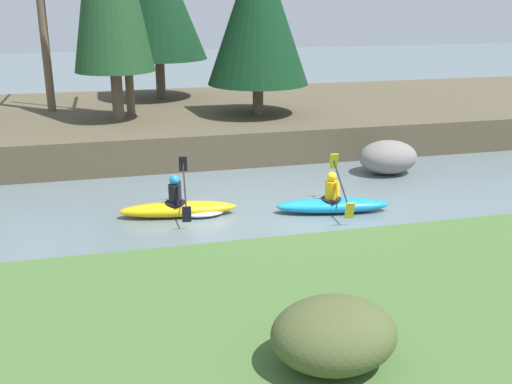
# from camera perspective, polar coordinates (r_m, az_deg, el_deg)

# --- Properties ---
(ground_plane) EXTENTS (90.00, 90.00, 0.00)m
(ground_plane) POSITION_cam_1_polar(r_m,az_deg,el_deg) (13.98, 0.72, -2.42)
(ground_plane) COLOR slate
(riverbank_near) EXTENTS (44.00, 5.84, 0.79)m
(riverbank_near) POSITION_cam_1_polar(r_m,az_deg,el_deg) (8.75, 10.92, -13.37)
(riverbank_near) COLOR #476B33
(riverbank_near) RESTS_ON ground
(riverbank_far) EXTENTS (44.00, 9.49, 1.06)m
(riverbank_far) POSITION_cam_1_polar(r_m,az_deg,el_deg) (22.19, -5.11, 6.75)
(riverbank_far) COLOR brown
(riverbank_far) RESTS_ON ground
(conifer_tree_centre) EXTENTS (3.37, 3.37, 5.78)m
(conifer_tree_centre) POSITION_cam_1_polar(r_m,az_deg,el_deg) (20.27, 0.20, 16.91)
(conifer_tree_centre) COLOR brown
(conifer_tree_centre) RESTS_ON riverbank_far
(bare_tree_upstream) EXTENTS (3.72, 3.68, 6.77)m
(bare_tree_upstream) POSITION_cam_1_polar(r_m,az_deg,el_deg) (22.15, -19.61, 15.49)
(bare_tree_upstream) COLOR brown
(bare_tree_upstream) RESTS_ON riverbank_far
(bare_tree_mid_upstream) EXTENTS (3.69, 3.65, 6.71)m
(bare_tree_mid_upstream) POSITION_cam_1_polar(r_m,az_deg,el_deg) (20.60, -12.29, 15.89)
(bare_tree_mid_upstream) COLOR brown
(bare_tree_mid_upstream) RESTS_ON riverbank_far
(shrub_clump_nearest) EXTENTS (0.85, 0.71, 0.46)m
(shrub_clump_nearest) POSITION_cam_1_polar(r_m,az_deg,el_deg) (7.18, 7.69, -14.99)
(shrub_clump_nearest) COLOR #4C562D
(shrub_clump_nearest) RESTS_ON riverbank_near
(shrub_clump_second) EXTENTS (1.50, 1.25, 0.81)m
(shrub_clump_second) POSITION_cam_1_polar(r_m,az_deg,el_deg) (7.18, 7.43, -13.27)
(shrub_clump_second) COLOR #4C562D
(shrub_clump_second) RESTS_ON riverbank_near
(kayaker_lead) EXTENTS (2.79, 2.06, 1.20)m
(kayaker_lead) POSITION_cam_1_polar(r_m,az_deg,el_deg) (14.34, 7.43, -1.08)
(kayaker_lead) COLOR #1993D6
(kayaker_lead) RESTS_ON ground
(kayaker_middle) EXTENTS (2.79, 2.07, 1.20)m
(kayaker_middle) POSITION_cam_1_polar(r_m,az_deg,el_deg) (14.11, -6.99, -1.50)
(kayaker_middle) COLOR yellow
(kayaker_middle) RESTS_ON ground
(boulder_midstream) EXTENTS (1.71, 1.34, 0.96)m
(boulder_midstream) POSITION_cam_1_polar(r_m,az_deg,el_deg) (17.70, 12.46, 3.26)
(boulder_midstream) COLOR gray
(boulder_midstream) RESTS_ON ground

